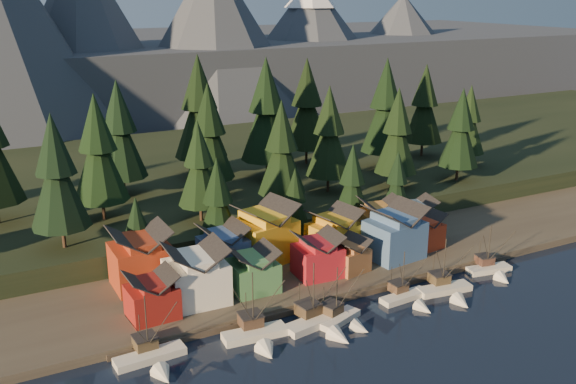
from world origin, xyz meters
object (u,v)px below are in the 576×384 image
boat_3 (343,312)px  boat_4 (409,293)px  boat_6 (493,264)px  house_back_0 (141,256)px  boat_5 (449,284)px  house_back_1 (223,247)px  house_front_1 (196,272)px  boat_2 (321,316)px  house_front_0 (152,294)px  boat_1 (257,328)px  boat_0 (152,351)px

boat_3 → boat_4: size_ratio=1.02×
boat_6 → house_back_0: 66.35m
boat_5 → house_back_1: bearing=149.9°
house_front_1 → house_back_1: size_ratio=1.12×
boat_2 → house_front_0: bearing=140.0°
house_back_0 → boat_4: bearing=-32.5°
boat_3 → house_front_0: boat_3 is taller
boat_3 → boat_5: size_ratio=0.94×
boat_1 → boat_3: size_ratio=1.13×
boat_5 → boat_6: bearing=19.9°
house_back_1 → house_front_1: bearing=-136.1°
boat_3 → house_front_0: size_ratio=1.35×
house_back_0 → house_back_1: 15.44m
boat_0 → boat_4: (45.42, -1.65, -0.27)m
boat_1 → house_back_1: size_ratio=1.34×
boat_4 → house_back_1: (-25.06, 24.17, 4.49)m
boat_1 → house_front_1: 15.83m
boat_1 → boat_3: bearing=-1.8°
boat_4 → house_back_1: bearing=131.9°
boat_5 → house_front_1: size_ratio=1.13×
boat_5 → house_back_1: size_ratio=1.26×
boat_6 → house_front_1: house_front_1 is taller
boat_3 → house_front_1: bearing=120.2°
boat_2 → boat_5: bearing=-10.3°
boat_1 → boat_6: bearing=6.2°
house_front_0 → house_back_0: bearing=80.2°
boat_3 → house_back_0: (-26.08, 26.37, 5.09)m
house_back_1 → boat_2: bearing=-78.4°
boat_6 → boat_0: bearing=-170.2°
boat_1 → boat_5: (37.10, -1.45, -0.24)m
boat_5 → boat_3: bearing=-172.2°
house_front_1 → boat_4: bearing=-22.0°
boat_1 → boat_6: 50.66m
house_front_0 → house_front_1: house_front_1 is taller
boat_4 → house_front_0: bearing=158.9°
boat_0 → boat_6: boat_0 is taller
boat_4 → boat_1: bearing=175.3°
boat_2 → house_back_0: bearing=120.5°
house_front_1 → house_back_0: (-6.68, 10.32, 0.38)m
boat_4 → house_front_0: size_ratio=1.33×
boat_3 → boat_4: bearing=-15.1°
boat_6 → house_back_1: bearing=164.0°
boat_1 → boat_6: boat_1 is taller
boat_4 → house_back_0: house_back_0 is taller
house_back_0 → house_back_1: house_back_0 is taller
boat_5 → house_back_1: (-33.03, 25.30, 4.20)m
boat_1 → boat_6: (50.63, 1.56, -0.32)m
house_back_1 → house_back_0: bearing=173.3°
boat_2 → boat_3: (4.01, -0.37, -0.05)m
boat_2 → boat_5: boat_2 is taller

